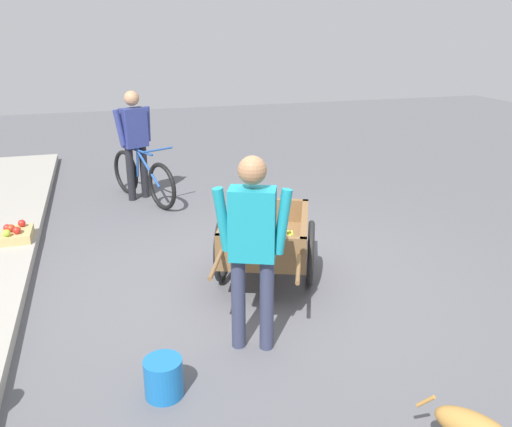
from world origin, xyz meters
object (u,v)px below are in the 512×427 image
(cyclist_person, at_px, (134,136))
(plastic_bucket, at_px, (164,378))
(apple_crate, at_px, (17,239))
(fruit_cart, at_px, (265,240))
(bicycle, at_px, (143,177))
(vendor_person, at_px, (252,239))

(cyclist_person, bearing_deg, plastic_bucket, 177.43)
(plastic_bucket, bearing_deg, cyclist_person, -2.57)
(cyclist_person, xyz_separation_m, apple_crate, (-1.50, 1.48, -0.80))
(fruit_cart, xyz_separation_m, apple_crate, (1.57, 2.45, -0.31))
(bicycle, relative_size, apple_crate, 3.47)
(plastic_bucket, bearing_deg, vendor_person, -62.72)
(fruit_cart, height_order, vendor_person, vendor_person)
(cyclist_person, bearing_deg, vendor_person, -172.50)
(vendor_person, bearing_deg, plastic_bucket, 117.28)
(fruit_cart, height_order, cyclist_person, cyclist_person)
(bicycle, bearing_deg, cyclist_person, 25.29)
(vendor_person, bearing_deg, bicycle, 6.84)
(fruit_cart, xyz_separation_m, bicycle, (2.93, 0.91, -0.09))
(vendor_person, height_order, bicycle, vendor_person)
(plastic_bucket, xyz_separation_m, apple_crate, (3.00, 1.27, -0.01))
(fruit_cart, relative_size, cyclist_person, 1.16)
(fruit_cart, relative_size, bicycle, 1.19)
(vendor_person, distance_m, cyclist_person, 4.16)
(plastic_bucket, relative_size, apple_crate, 0.63)
(plastic_bucket, height_order, apple_crate, apple_crate)
(fruit_cart, relative_size, vendor_person, 1.17)
(vendor_person, relative_size, bicycle, 1.02)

